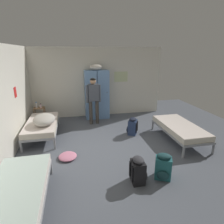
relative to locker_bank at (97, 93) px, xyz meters
The scene contains 15 objects.
ground_plane 2.83m from the locker_bank, 87.95° to the right, with size 9.41×9.41×0.00m, color #565B66.
room_backdrop 1.83m from the locker_bank, 134.86° to the right, with size 5.18×5.94×2.68m.
locker_bank is the anchor object (origin of this frame).
shelf_unit 2.23m from the locker_bank, behind, with size 0.38×0.30×0.57m.
bed_right 3.33m from the locker_bank, 50.72° to the right, with size 0.90×1.90×0.49m.
bed_left_rear 2.43m from the locker_bank, 142.85° to the right, with size 0.90×1.90×0.49m.
bed_left_front 4.79m from the locker_bank, 113.31° to the right, with size 0.90×1.90×0.49m.
bedding_heap 2.45m from the locker_bank, 136.53° to the right, with size 0.62×0.86×0.29m.
person_traveler 0.69m from the locker_bank, 106.90° to the right, with size 0.52×0.24×1.65m.
water_bottle 2.24m from the locker_bank, behind, with size 0.07×0.07×0.21m.
lotion_bottle 2.10m from the locker_bank, behind, with size 0.06×0.06×0.17m.
backpack_black 4.15m from the locker_bank, 86.36° to the right, with size 0.34×0.33×0.55m.
backpack_navy 2.15m from the locker_bank, 64.81° to the right, with size 0.41×0.40×0.55m.
backpack_teal 4.21m from the locker_bank, 78.93° to the right, with size 0.39×0.40×0.55m.
clothes_pile_pink 3.22m from the locker_bank, 111.44° to the right, with size 0.44×0.48×0.09m.
Camera 1 is at (-1.01, -4.44, 2.49)m, focal length 30.29 mm.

